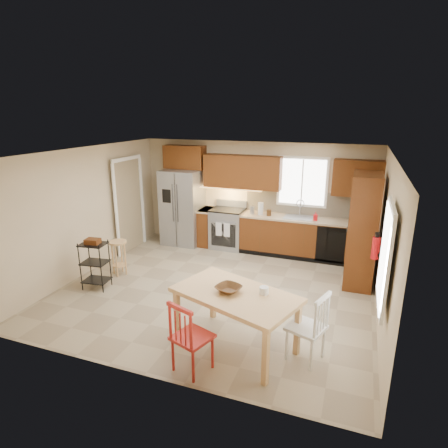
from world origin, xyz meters
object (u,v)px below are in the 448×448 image
at_px(fire_extinguisher, 376,248).
at_px(utility_cart, 95,265).
at_px(range_stove, 228,229).
at_px(refrigerator, 183,207).
at_px(bar_stool, 119,258).
at_px(pantry, 362,230).
at_px(dining_table, 235,320).
at_px(soap_bottle, 316,216).
at_px(table_bowl, 228,292).
at_px(chair_white, 306,326).
at_px(chair_red, 192,336).
at_px(table_jar, 264,292).

height_order(fire_extinguisher, utility_cart, fire_extinguisher).
bearing_deg(range_stove, utility_cart, -118.56).
distance_m(refrigerator, bar_stool, 2.26).
relative_size(fire_extinguisher, utility_cart, 0.40).
xyz_separation_m(pantry, bar_stool, (-4.50, -1.23, -0.70)).
distance_m(range_stove, dining_table, 3.97).
xyz_separation_m(refrigerator, fire_extinguisher, (4.33, -1.98, 0.19)).
relative_size(refrigerator, soap_bottle, 9.53).
relative_size(range_stove, fire_extinguisher, 2.56).
relative_size(pantry, table_bowl, 6.27).
height_order(refrigerator, range_stove, refrigerator).
height_order(range_stove, pantry, pantry).
bearing_deg(pantry, bar_stool, -164.71).
height_order(range_stove, table_bowl, range_stove).
xyz_separation_m(pantry, chair_white, (-0.61, -2.67, -0.56)).
xyz_separation_m(range_stove, pantry, (2.98, -0.99, 0.59)).
bearing_deg(table_bowl, chair_white, 2.72).
bearing_deg(pantry, chair_red, -119.49).
height_order(dining_table, utility_cart, utility_cart).
relative_size(soap_bottle, dining_table, 0.12).
height_order(range_stove, dining_table, range_stove).
bearing_deg(chair_red, pantry, 79.90).
xyz_separation_m(range_stove, bar_stool, (-1.52, -2.21, -0.11)).
bearing_deg(dining_table, chair_white, 22.41).
bearing_deg(chair_white, soap_bottle, 24.87).
xyz_separation_m(range_stove, utility_cart, (-1.56, -2.87, -0.00)).
xyz_separation_m(fire_extinguisher, chair_white, (-0.81, -1.62, -0.61)).
bearing_deg(soap_bottle, table_bowl, -101.10).
relative_size(dining_table, table_bowl, 4.94).
bearing_deg(chair_white, bar_stool, 89.05).
bearing_deg(refrigerator, pantry, -12.62).
height_order(pantry, utility_cart, pantry).
bearing_deg(chair_red, utility_cart, 170.00).
height_order(refrigerator, soap_bottle, refrigerator).
height_order(pantry, dining_table, pantry).
xyz_separation_m(refrigerator, pantry, (4.13, -0.93, 0.14)).
relative_size(table_bowl, table_jar, 2.24).
relative_size(refrigerator, table_jar, 12.16).
relative_size(refrigerator, chair_white, 1.87).
xyz_separation_m(chair_red, utility_cart, (-2.64, 1.48, -0.03)).
bearing_deg(chair_white, utility_cart, 98.12).
relative_size(chair_white, bar_stool, 1.38).
bearing_deg(fire_extinguisher, soap_bottle, 120.53).
xyz_separation_m(range_stove, chair_white, (2.37, -3.66, 0.03)).
relative_size(dining_table, bar_stool, 2.35).
relative_size(pantry, bar_stool, 2.99).
height_order(refrigerator, chair_red, refrigerator).
height_order(dining_table, bar_stool, dining_table).
xyz_separation_m(pantry, chair_red, (-1.91, -3.37, -0.56)).
bearing_deg(pantry, chair_white, -102.81).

